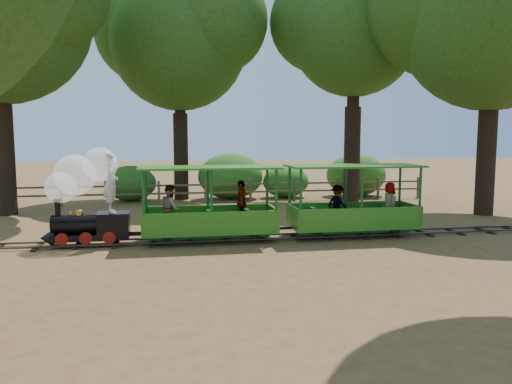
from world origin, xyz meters
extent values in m
plane|color=olive|center=(0.00, 0.00, 0.00)|extent=(90.00, 90.00, 0.00)
cube|color=#3F3D3A|center=(0.00, -0.30, 0.08)|extent=(22.00, 0.05, 0.05)
cube|color=#3F3D3A|center=(0.00, 0.30, 0.08)|extent=(22.00, 0.05, 0.05)
cube|color=#382314|center=(0.00, 0.00, 0.03)|extent=(0.12, 1.00, 0.05)
cube|color=#382314|center=(-5.00, 0.00, 0.03)|extent=(0.12, 1.00, 0.05)
cube|color=#382314|center=(5.00, 0.00, 0.03)|extent=(0.12, 1.00, 0.05)
cube|color=black|center=(-4.63, 0.00, 0.26)|extent=(2.01, 0.64, 0.16)
cylinder|color=black|center=(-4.95, 0.00, 0.60)|extent=(1.28, 0.51, 0.51)
cylinder|color=black|center=(-5.45, 0.00, 1.06)|extent=(0.15, 0.15, 0.40)
sphere|color=#B8852C|center=(-4.90, 0.00, 0.88)|extent=(0.24, 0.24, 0.24)
cylinder|color=#B8852C|center=(-5.13, 0.00, 0.89)|extent=(0.09, 0.09, 0.09)
cube|color=black|center=(-4.04, 0.00, 0.60)|extent=(0.82, 0.64, 0.50)
cube|color=black|center=(-4.04, 0.00, 0.87)|extent=(0.87, 0.69, 0.04)
cone|color=black|center=(-5.73, 0.00, 0.25)|extent=(0.41, 0.58, 0.58)
cylinder|color=#B8852C|center=(-5.62, 0.00, 0.69)|extent=(0.09, 0.13, 0.13)
cylinder|color=maroon|center=(-5.31, -0.33, 0.26)|extent=(0.33, 0.05, 0.33)
cylinder|color=maroon|center=(-5.31, 0.33, 0.26)|extent=(0.33, 0.05, 0.33)
cylinder|color=maroon|center=(-4.72, -0.33, 0.26)|extent=(0.33, 0.05, 0.33)
cylinder|color=maroon|center=(-4.72, 0.33, 0.26)|extent=(0.33, 0.05, 0.33)
cylinder|color=maroon|center=(-4.13, -0.33, 0.26)|extent=(0.33, 0.05, 0.33)
cylinder|color=maroon|center=(-4.13, 0.33, 0.26)|extent=(0.33, 0.05, 0.33)
sphere|color=white|center=(-5.36, 0.05, 1.58)|extent=(0.82, 0.82, 0.82)
sphere|color=white|center=(-5.00, 0.10, 1.90)|extent=(1.10, 1.10, 1.10)
sphere|color=white|center=(-4.36, 0.15, 2.17)|extent=(0.91, 0.91, 0.91)
imported|color=silver|center=(-4.08, -0.03, 1.69)|extent=(0.50, 0.66, 1.62)
cube|color=#307F1B|center=(-1.45, 0.00, 0.34)|extent=(3.67, 1.40, 0.11)
cube|color=#155C1E|center=(-1.45, 0.00, 0.21)|extent=(3.30, 0.54, 0.15)
cube|color=#307F1B|center=(-1.45, -0.66, 0.66)|extent=(3.67, 0.06, 0.54)
cube|color=#307F1B|center=(-1.45, 0.66, 0.66)|extent=(3.67, 0.06, 0.54)
cube|color=#307F1B|center=(-1.45, 0.00, 2.07)|extent=(3.83, 1.57, 0.05)
cylinder|color=#155C1E|center=(-3.20, -0.64, 1.20)|extent=(0.08, 0.08, 1.73)
cylinder|color=#155C1E|center=(-3.20, 0.64, 1.20)|extent=(0.08, 0.08, 1.73)
cylinder|color=#155C1E|center=(0.30, -0.64, 1.20)|extent=(0.08, 0.08, 1.73)
cylinder|color=#155C1E|center=(0.30, 0.64, 1.20)|extent=(0.08, 0.08, 1.73)
cube|color=#155C1E|center=(-2.55, 0.00, 0.61)|extent=(0.13, 1.19, 0.43)
cube|color=#155C1E|center=(-1.45, 0.00, 0.61)|extent=(0.13, 1.19, 0.43)
cube|color=#155C1E|center=(-0.35, 0.00, 0.61)|extent=(0.13, 1.19, 0.43)
cylinder|color=black|center=(-2.63, -0.37, 0.25)|extent=(0.30, 0.06, 0.30)
cylinder|color=black|center=(-2.63, 0.37, 0.25)|extent=(0.30, 0.06, 0.30)
cylinder|color=black|center=(-0.28, -0.37, 0.25)|extent=(0.30, 0.06, 0.30)
cylinder|color=black|center=(-0.28, 0.37, 0.25)|extent=(0.30, 0.06, 0.30)
imported|color=gray|center=(-2.52, -0.39, 1.02)|extent=(0.55, 0.67, 1.26)
imported|color=gray|center=(-0.52, 0.32, 1.03)|extent=(0.43, 0.79, 1.28)
cube|color=#307F1B|center=(2.73, 0.00, 0.34)|extent=(3.67, 1.40, 0.11)
cube|color=#155C1E|center=(2.73, 0.00, 0.21)|extent=(3.30, 0.54, 0.15)
cube|color=#307F1B|center=(2.73, -0.66, 0.66)|extent=(3.67, 0.06, 0.54)
cube|color=#307F1B|center=(2.73, 0.66, 0.66)|extent=(3.67, 0.06, 0.54)
cube|color=#307F1B|center=(2.73, 0.00, 2.07)|extent=(3.83, 1.57, 0.05)
cylinder|color=#155C1E|center=(0.98, -0.64, 1.20)|extent=(0.08, 0.08, 1.73)
cylinder|color=#155C1E|center=(0.98, 0.64, 1.20)|extent=(0.08, 0.08, 1.73)
cylinder|color=#155C1E|center=(4.48, -0.64, 1.20)|extent=(0.08, 0.08, 1.73)
cylinder|color=#155C1E|center=(4.48, 0.64, 1.20)|extent=(0.08, 0.08, 1.73)
cube|color=#155C1E|center=(1.62, 0.00, 0.61)|extent=(0.13, 1.19, 0.43)
cube|color=#155C1E|center=(2.73, 0.00, 0.61)|extent=(0.13, 1.19, 0.43)
cube|color=#155C1E|center=(3.83, 0.00, 0.61)|extent=(0.13, 1.19, 0.43)
cylinder|color=black|center=(1.55, -0.37, 0.25)|extent=(0.30, 0.06, 0.30)
cylinder|color=black|center=(1.55, 0.37, 0.25)|extent=(0.30, 0.06, 0.30)
cylinder|color=black|center=(3.90, -0.37, 0.25)|extent=(0.30, 0.06, 0.30)
cylinder|color=black|center=(3.90, 0.37, 0.25)|extent=(0.30, 0.06, 0.30)
imported|color=gray|center=(2.34, 0.26, 0.94)|extent=(0.72, 0.82, 1.10)
imported|color=gray|center=(3.80, -0.12, 0.99)|extent=(0.41, 0.60, 1.19)
cylinder|color=#2D2116|center=(-8.50, 6.00, 2.03)|extent=(0.70, 0.70, 4.07)
cylinder|color=#2D2116|center=(-8.50, 6.00, 5.23)|extent=(0.52, 0.53, 2.32)
cylinder|color=#2D2116|center=(-2.00, 9.50, 1.97)|extent=(0.66, 0.66, 3.94)
cylinder|color=#2D2116|center=(-2.00, 9.50, 5.07)|extent=(0.50, 0.50, 2.25)
sphere|color=#244816|center=(-2.00, 9.50, 7.12)|extent=(6.14, 6.14, 6.14)
sphere|color=#244816|center=(-0.46, 8.58, 7.89)|extent=(4.61, 4.61, 4.61)
sphere|color=#244816|center=(-3.38, 10.57, 7.73)|extent=(4.91, 4.91, 4.91)
cylinder|color=#2D2116|center=(5.50, 7.50, 2.10)|extent=(0.72, 0.72, 4.19)
cylinder|color=#2D2116|center=(5.50, 7.50, 5.39)|extent=(0.54, 0.54, 2.40)
sphere|color=#244816|center=(5.50, 7.50, 7.43)|extent=(5.63, 5.63, 5.63)
sphere|color=#244816|center=(6.91, 6.65, 8.14)|extent=(4.23, 4.23, 4.23)
sphere|color=#244816|center=(4.23, 8.49, 8.00)|extent=(4.51, 4.51, 4.51)
cylinder|color=#2D2116|center=(9.00, 3.00, 1.96)|extent=(0.68, 0.68, 3.92)
cylinder|color=#2D2116|center=(9.00, 3.00, 5.04)|extent=(0.51, 0.51, 2.24)
sphere|color=#244816|center=(9.00, 3.00, 7.16)|extent=(6.67, 6.67, 6.67)
sphere|color=#244816|center=(7.50, 4.17, 7.82)|extent=(5.33, 5.33, 5.33)
cube|color=brown|center=(-9.00, 8.00, 0.50)|extent=(0.10, 0.10, 1.00)
cube|color=brown|center=(-7.00, 8.00, 0.50)|extent=(0.10, 0.10, 1.00)
cube|color=brown|center=(-5.00, 8.00, 0.50)|extent=(0.10, 0.10, 1.00)
cube|color=brown|center=(-3.00, 8.00, 0.50)|extent=(0.10, 0.10, 1.00)
cube|color=brown|center=(-1.00, 8.00, 0.50)|extent=(0.10, 0.10, 1.00)
cube|color=brown|center=(1.00, 8.00, 0.50)|extent=(0.10, 0.10, 1.00)
cube|color=brown|center=(3.00, 8.00, 0.50)|extent=(0.10, 0.10, 1.00)
cube|color=brown|center=(5.00, 8.00, 0.50)|extent=(0.10, 0.10, 1.00)
cube|color=brown|center=(7.00, 8.00, 0.50)|extent=(0.10, 0.10, 1.00)
cube|color=brown|center=(9.00, 8.00, 0.50)|extent=(0.10, 0.10, 1.00)
cube|color=brown|center=(0.00, 8.00, 0.80)|extent=(18.00, 0.06, 0.08)
cube|color=brown|center=(0.00, 8.00, 0.45)|extent=(18.00, 0.06, 0.08)
ellipsoid|color=#2D6B1E|center=(-4.28, 9.30, 0.80)|extent=(2.31, 1.77, 1.60)
ellipsoid|color=#2D6B1E|center=(0.27, 9.30, 1.05)|extent=(3.04, 2.34, 2.10)
ellipsoid|color=#2D6B1E|center=(2.91, 9.30, 0.76)|extent=(2.20, 1.69, 1.52)
ellipsoid|color=#2D6B1E|center=(6.42, 9.30, 1.02)|extent=(2.95, 2.27, 2.04)
camera|label=1|loc=(-2.53, -13.68, 2.94)|focal=35.00mm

